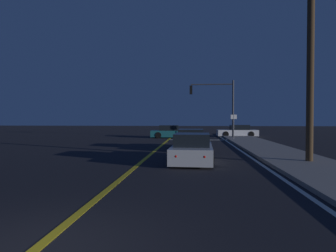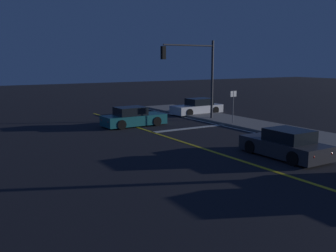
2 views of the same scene
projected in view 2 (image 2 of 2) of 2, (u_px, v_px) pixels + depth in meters
lane_line_center at (297, 179)px, 14.49m from camera, size 0.20×43.52×0.01m
stop_bar at (190, 128)px, 25.45m from camera, size 5.65×0.50×0.01m
car_mid_block_teal at (133, 118)px, 26.34m from camera, size 4.45×1.93×1.34m
car_parked_curb_charcoal at (285, 145)px, 17.75m from camera, size 1.99×4.30×1.34m
car_side_waiting_white at (197, 107)px, 32.30m from camera, size 4.57×1.95×1.34m
traffic_signal_near_right at (195, 67)px, 27.75m from camera, size 4.54×0.28×5.98m
street_sign_corner at (233, 102)px, 26.47m from camera, size 0.56×0.06×2.46m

